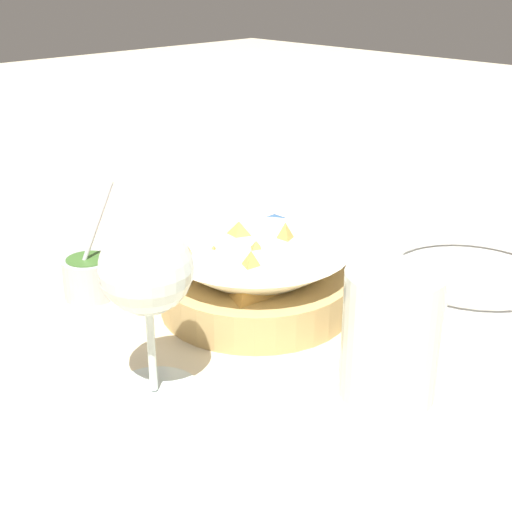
{
  "coord_description": "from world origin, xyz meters",
  "views": [
    {
      "loc": [
        -0.45,
        -0.52,
        0.34
      ],
      "look_at": [
        0.03,
        -0.03,
        0.06
      ],
      "focal_mm": 50.0,
      "sensor_mm": 36.0,
      "label": 1
    }
  ],
  "objects_px": {
    "side_plate": "(472,274)",
    "food_basket": "(255,279)",
    "wine_glass": "(147,275)",
    "sauce_cup": "(89,275)",
    "beer_mug": "(392,339)"
  },
  "relations": [
    {
      "from": "food_basket",
      "to": "wine_glass",
      "type": "xyz_separation_m",
      "value": [
        -0.17,
        -0.05,
        0.08
      ]
    },
    {
      "from": "sauce_cup",
      "to": "wine_glass",
      "type": "relative_size",
      "value": 0.81
    },
    {
      "from": "food_basket",
      "to": "side_plate",
      "type": "bearing_deg",
      "value": -28.46
    },
    {
      "from": "food_basket",
      "to": "beer_mug",
      "type": "relative_size",
      "value": 1.62
    },
    {
      "from": "sauce_cup",
      "to": "wine_glass",
      "type": "xyz_separation_m",
      "value": [
        -0.06,
        -0.2,
        0.09
      ]
    },
    {
      "from": "side_plate",
      "to": "food_basket",
      "type": "bearing_deg",
      "value": 151.54
    },
    {
      "from": "food_basket",
      "to": "sauce_cup",
      "type": "bearing_deg",
      "value": 126.83
    },
    {
      "from": "sauce_cup",
      "to": "side_plate",
      "type": "distance_m",
      "value": 0.44
    },
    {
      "from": "food_basket",
      "to": "sauce_cup",
      "type": "height_order",
      "value": "sauce_cup"
    },
    {
      "from": "wine_glass",
      "to": "food_basket",
      "type": "bearing_deg",
      "value": 17.25
    },
    {
      "from": "sauce_cup",
      "to": "food_basket",
      "type": "bearing_deg",
      "value": -53.17
    },
    {
      "from": "beer_mug",
      "to": "side_plate",
      "type": "relative_size",
      "value": 0.61
    },
    {
      "from": "food_basket",
      "to": "side_plate",
      "type": "distance_m",
      "value": 0.26
    },
    {
      "from": "food_basket",
      "to": "side_plate",
      "type": "height_order",
      "value": "food_basket"
    },
    {
      "from": "sauce_cup",
      "to": "wine_glass",
      "type": "distance_m",
      "value": 0.23
    }
  ]
}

